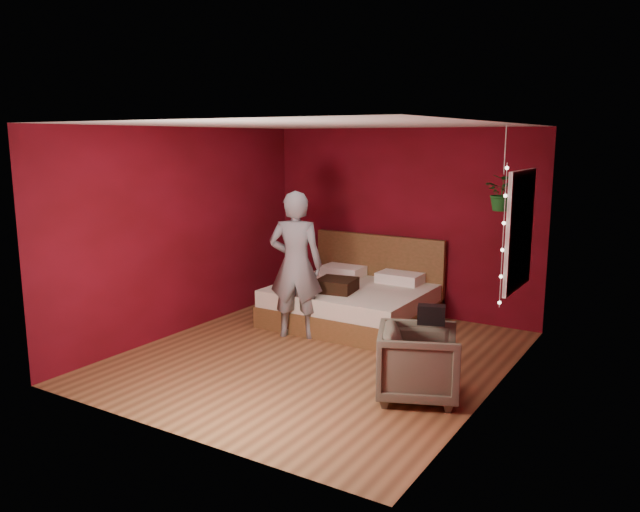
{
  "coord_description": "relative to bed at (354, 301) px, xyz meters",
  "views": [
    {
      "loc": [
        3.6,
        -5.76,
        2.46
      ],
      "look_at": [
        -0.21,
        0.4,
        1.09
      ],
      "focal_mm": 35.0,
      "sensor_mm": 36.0,
      "label": 1
    }
  ],
  "objects": [
    {
      "name": "handbag",
      "position": [
        1.78,
        -1.73,
        0.51
      ],
      "size": [
        0.29,
        0.21,
        0.19
      ],
      "primitive_type": "cube",
      "rotation": [
        0.0,
        0.0,
        0.35
      ],
      "color": "black",
      "rests_on": "armchair"
    },
    {
      "name": "hanging_plant",
      "position": [
        2.01,
        -0.32,
        1.58
      ],
      "size": [
        0.45,
        0.43,
        0.93
      ],
      "color": "silver",
      "rests_on": "room_walls"
    },
    {
      "name": "floor",
      "position": [
        0.31,
        -1.44,
        -0.29
      ],
      "size": [
        4.5,
        4.5,
        0.0
      ],
      "primitive_type": "plane",
      "color": "#95653B",
      "rests_on": "ground"
    },
    {
      "name": "room_walls",
      "position": [
        0.31,
        -1.44,
        1.39
      ],
      "size": [
        4.04,
        4.54,
        2.62
      ],
      "color": "maroon",
      "rests_on": "ground"
    },
    {
      "name": "window",
      "position": [
        2.27,
        -0.54,
        1.21
      ],
      "size": [
        0.05,
        0.97,
        1.27
      ],
      "color": "white",
      "rests_on": "room_walls"
    },
    {
      "name": "armchair",
      "position": [
        1.73,
        -1.91,
        0.06
      ],
      "size": [
        1.0,
        0.99,
        0.7
      ],
      "primitive_type": "imported",
      "rotation": [
        0.0,
        0.0,
        1.98
      ],
      "color": "#605D4B",
      "rests_on": "ground"
    },
    {
      "name": "fairy_lights",
      "position": [
        2.25,
        -1.07,
        1.21
      ],
      "size": [
        0.04,
        0.04,
        1.45
      ],
      "color": "silver",
      "rests_on": "room_walls"
    },
    {
      "name": "throw_pillow",
      "position": [
        -0.05,
        -0.4,
        0.3
      ],
      "size": [
        0.53,
        0.53,
        0.17
      ],
      "primitive_type": "cube",
      "rotation": [
        0.0,
        0.0,
        0.16
      ],
      "color": "black",
      "rests_on": "bed"
    },
    {
      "name": "person",
      "position": [
        -0.32,
        -0.94,
        0.63
      ],
      "size": [
        0.78,
        0.65,
        1.84
      ],
      "primitive_type": "imported",
      "rotation": [
        0.0,
        0.0,
        3.51
      ],
      "color": "slate",
      "rests_on": "ground"
    },
    {
      "name": "bed",
      "position": [
        0.0,
        0.0,
        0.0
      ],
      "size": [
        2.0,
        1.7,
        1.1
      ],
      "color": "brown",
      "rests_on": "ground"
    }
  ]
}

